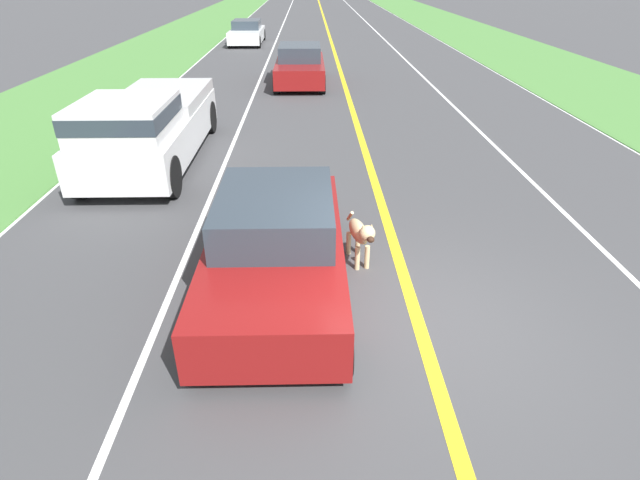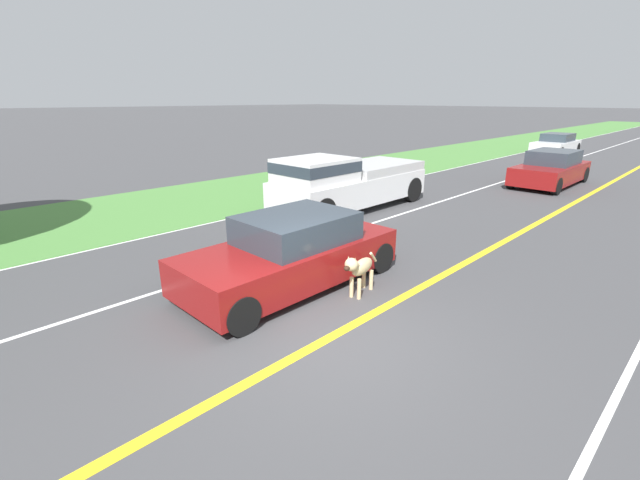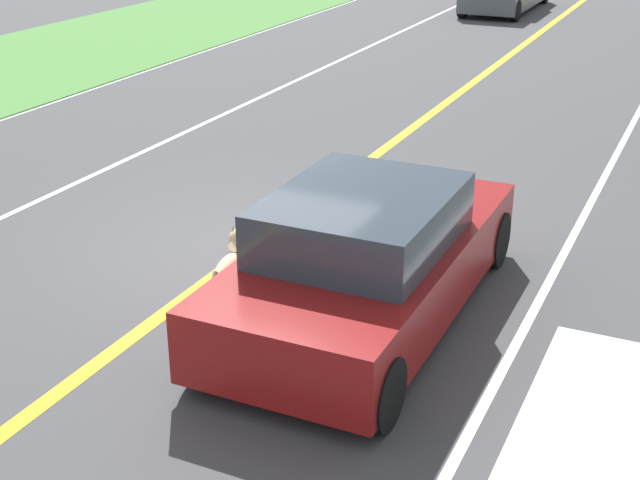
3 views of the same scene
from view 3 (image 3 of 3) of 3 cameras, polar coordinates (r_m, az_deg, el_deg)
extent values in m
plane|color=#424244|center=(10.90, -4.49, -0.60)|extent=(400.00, 400.00, 0.00)
cube|color=yellow|center=(10.90, -4.49, -0.58)|extent=(0.18, 160.00, 0.01)
cube|color=white|center=(9.81, 13.69, -4.07)|extent=(0.10, 160.00, 0.01)
cube|color=white|center=(12.89, -18.21, 2.11)|extent=(0.10, 160.00, 0.01)
cube|color=maroon|center=(9.12, 3.10, -1.88)|extent=(1.89, 4.43, 0.69)
cube|color=#2D3842|center=(8.73, 2.75, 1.35)|extent=(1.63, 2.13, 0.54)
cylinder|color=black|center=(10.54, 11.10, 0.07)|extent=(0.22, 0.65, 0.65)
cylinder|color=black|center=(7.48, 3.96, -9.75)|extent=(0.22, 0.65, 0.65)
cylinder|color=black|center=(11.03, 2.48, 1.56)|extent=(0.22, 0.65, 0.65)
cylinder|color=black|center=(8.15, -7.41, -6.91)|extent=(0.22, 0.65, 0.65)
ellipsoid|color=#D1B784|center=(9.07, -5.93, -2.02)|extent=(0.37, 0.74, 0.29)
cylinder|color=#D1B784|center=(9.41, -4.90, -3.33)|extent=(0.08, 0.08, 0.40)
cylinder|color=#D1B784|center=(8.99, -5.86, -4.71)|extent=(0.08, 0.08, 0.40)
cylinder|color=#D1B784|center=(9.46, -5.82, -3.23)|extent=(0.08, 0.08, 0.40)
cylinder|color=#D1B784|center=(9.04, -6.82, -4.59)|extent=(0.08, 0.08, 0.40)
cylinder|color=#D1B784|center=(9.28, -5.36, -0.60)|extent=(0.18, 0.22, 0.19)
sphere|color=#D1B784|center=(9.37, -5.14, 0.09)|extent=(0.29, 0.29, 0.24)
ellipsoid|color=#331E14|center=(9.52, -4.82, 0.37)|extent=(0.13, 0.13, 0.09)
cone|color=tan|center=(9.30, -4.79, 0.53)|extent=(0.09, 0.09, 0.11)
cone|color=tan|center=(9.34, -5.57, 0.60)|extent=(0.09, 0.09, 0.11)
cylinder|color=#D1B784|center=(8.66, -6.93, -3.04)|extent=(0.11, 0.27, 0.26)
cylinder|color=black|center=(27.80, 9.14, 14.50)|extent=(0.22, 0.62, 0.62)
cylinder|color=black|center=(27.41, 12.39, 14.15)|extent=(0.22, 0.62, 0.62)
camera|label=1|loc=(14.38, 11.66, 22.08)|focal=28.00mm
camera|label=2|loc=(15.70, -10.45, 19.75)|focal=24.00mm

